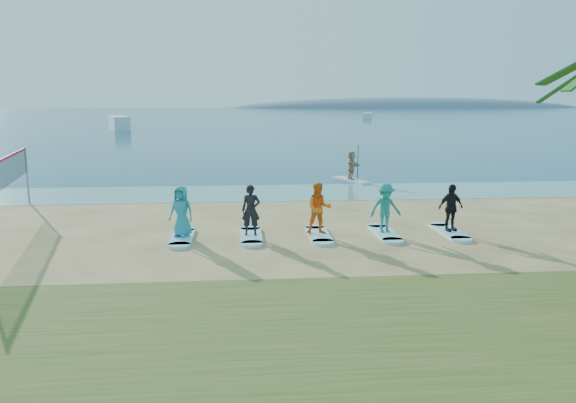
{
  "coord_description": "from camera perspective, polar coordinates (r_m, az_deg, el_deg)",
  "views": [
    {
      "loc": [
        -1.8,
        -16.74,
        4.53
      ],
      "look_at": [
        -0.16,
        2.0,
        1.1
      ],
      "focal_mm": 35.0,
      "sensor_mm": 36.0,
      "label": 1
    }
  ],
  "objects": [
    {
      "name": "paddleboard",
      "position": [
        31.71,
        6.45,
        2.16
      ],
      "size": [
        1.82,
        3.03,
        0.12
      ],
      "primitive_type": "cube",
      "rotation": [
        0.0,
        0.0,
        0.4
      ],
      "color": "silver",
      "rests_on": "ground"
    },
    {
      "name": "student_1",
      "position": [
        18.57,
        -3.79,
        -0.87
      ],
      "size": [
        0.65,
        0.45,
        1.68
      ],
      "primitive_type": "imported",
      "rotation": [
        0.0,
        0.0,
        -0.09
      ],
      "color": "black",
      "rests_on": "surfboard_1"
    },
    {
      "name": "shallow_water",
      "position": [
        27.67,
        -1.22,
        0.92
      ],
      "size": [
        600.0,
        600.0,
        0.0
      ],
      "primitive_type": "plane",
      "color": "teal",
      "rests_on": "ground"
    },
    {
      "name": "student_3",
      "position": [
        19.2,
        9.88,
        -0.65
      ],
      "size": [
        1.13,
        0.71,
        1.66
      ],
      "primitive_type": "imported",
      "rotation": [
        0.0,
        0.0,
        0.09
      ],
      "color": "#1A7E7C",
      "rests_on": "surfboard_3"
    },
    {
      "name": "boat_offshore_a",
      "position": [
        88.66,
        -16.74,
        6.96
      ],
      "size": [
        4.71,
        8.68,
        2.07
      ],
      "primitive_type": "cube",
      "rotation": [
        0.0,
        0.0,
        0.31
      ],
      "color": "silver",
      "rests_on": "ground"
    },
    {
      "name": "surfboard_3",
      "position": [
        19.38,
        9.8,
        -3.2
      ],
      "size": [
        0.7,
        2.2,
        0.09
      ],
      "primitive_type": "cube",
      "color": "#A4E8FF",
      "rests_on": "ground"
    },
    {
      "name": "ground",
      "position": [
        17.44,
        1.09,
        -4.73
      ],
      "size": [
        600.0,
        600.0,
        0.0
      ],
      "primitive_type": "plane",
      "color": "tan",
      "rests_on": "ground"
    },
    {
      "name": "volleyball_net",
      "position": [
        22.71,
        -26.81,
        2.58
      ],
      "size": [
        1.8,
        8.93,
        2.5
      ],
      "rotation": [
        0.0,
        0.0,
        0.19
      ],
      "color": "gray",
      "rests_on": "ground"
    },
    {
      "name": "surfboard_4",
      "position": [
        20.08,
        16.08,
        -2.99
      ],
      "size": [
        0.7,
        2.2,
        0.09
      ],
      "primitive_type": "cube",
      "color": "#A4E8FF",
      "rests_on": "ground"
    },
    {
      "name": "island_ridge",
      "position": [
        331.23,
        12.14,
        9.31
      ],
      "size": [
        220.0,
        56.0,
        18.0
      ],
      "primitive_type": "ellipsoid",
      "color": "slate",
      "rests_on": "ground"
    },
    {
      "name": "surfboard_1",
      "position": [
        18.76,
        -3.76,
        -3.52
      ],
      "size": [
        0.7,
        2.2,
        0.09
      ],
      "primitive_type": "cube",
      "color": "#A4E8FF",
      "rests_on": "ground"
    },
    {
      "name": "ocean",
      "position": [
        176.81,
        -4.48,
        8.82
      ],
      "size": [
        600.0,
        600.0,
        0.0
      ],
      "primitive_type": "plane",
      "color": "navy",
      "rests_on": "ground"
    },
    {
      "name": "paddleboarder",
      "position": [
        31.6,
        6.48,
        3.68
      ],
      "size": [
        0.72,
        1.52,
        1.58
      ],
      "primitive_type": "imported",
      "rotation": [
        0.0,
        0.0,
        1.75
      ],
      "color": "tan",
      "rests_on": "paddleboard"
    },
    {
      "name": "student_2",
      "position": [
        18.74,
        3.16,
        -0.69
      ],
      "size": [
        0.84,
        0.66,
        1.72
      ],
      "primitive_type": "imported",
      "rotation": [
        0.0,
        0.0,
        -0.01
      ],
      "color": "orange",
      "rests_on": "surfboard_2"
    },
    {
      "name": "student_0",
      "position": [
        18.66,
        -10.78,
        -0.99
      ],
      "size": [
        0.95,
        0.78,
        1.67
      ],
      "primitive_type": "imported",
      "rotation": [
        0.0,
        0.0,
        -0.36
      ],
      "color": "teal",
      "rests_on": "surfboard_0"
    },
    {
      "name": "surfboard_0",
      "position": [
        18.85,
        -10.69,
        -3.61
      ],
      "size": [
        0.7,
        2.2,
        0.09
      ],
      "primitive_type": "cube",
      "color": "#A4E8FF",
      "rests_on": "ground"
    },
    {
      "name": "student_4",
      "position": [
        19.91,
        16.21,
        -0.6
      ],
      "size": [
        1.01,
        0.62,
        1.61
      ],
      "primitive_type": "imported",
      "rotation": [
        0.0,
        0.0,
        0.25
      ],
      "color": "black",
      "rests_on": "surfboard_4"
    },
    {
      "name": "surfboard_2",
      "position": [
        18.94,
        3.13,
        -3.38
      ],
      "size": [
        0.7,
        2.2,
        0.09
      ],
      "primitive_type": "cube",
      "color": "#A4E8FF",
      "rests_on": "ground"
    },
    {
      "name": "boat_offshore_b",
      "position": [
        139.32,
        8.05,
        8.36
      ],
      "size": [
        3.63,
        7.02,
        1.41
      ],
      "primitive_type": "cube",
      "rotation": [
        0.0,
        0.0,
        -0.23
      ],
      "color": "silver",
      "rests_on": "ground"
    }
  ]
}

